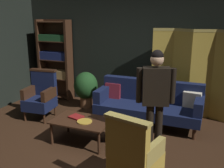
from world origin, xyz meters
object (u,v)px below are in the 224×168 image
Objects in this scene: velvet_couch at (149,102)px; book_red_leather at (76,117)px; coffee_table at (82,122)px; standing_figure at (155,94)px; bookshelf at (56,59)px; armchair_wing_left at (41,96)px; brass_tray at (85,121)px; armchair_gilt_accent at (134,154)px; potted_plant at (86,87)px; folding_screen at (191,73)px.

book_red_leather is at bearing -130.57° from velvet_couch.
standing_figure is at bearing 2.59° from coffee_table.
book_red_leather is at bearing -48.99° from bookshelf.
armchair_wing_left reaches higher than brass_tray.
armchair_gilt_accent is 1.00× the size of armchair_wing_left.
potted_plant is 1.69m from book_red_leather.
armchair_wing_left is 0.61× the size of standing_figure.
standing_figure reaches higher than armchair_gilt_accent.
armchair_gilt_accent is 3.17m from potted_plant.
bookshelf is 1.20× the size of standing_figure.
standing_figure is at bearing -0.14° from book_red_leather.
folding_screen reaches higher than armchair_gilt_accent.
bookshelf is 0.97× the size of velvet_couch.
standing_figure is (0.05, 0.91, 0.54)m from armchair_gilt_accent.
bookshelf reaches higher than folding_screen.
book_red_leather is 0.87× the size of brass_tray.
potted_plant is 3.34× the size of brass_tray.
armchair_gilt_accent is at bearing -35.31° from coffee_table.
armchair_wing_left is 1.37m from book_red_leather.
folding_screen is 8.43× the size of book_red_leather.
book_red_leather is (1.22, -0.63, -0.06)m from armchair_wing_left.
velvet_couch reaches higher than potted_plant.
coffee_table is (-0.88, -1.25, -0.08)m from velvet_couch.
velvet_couch is 1.25× the size of standing_figure.
potted_plant is at bearing 142.18° from standing_figure.
velvet_couch is at bearing 49.43° from book_red_leather.
brass_tray is at bearing -174.76° from standing_figure.
bookshelf is 2.05× the size of coffee_table.
standing_figure is (2.62, -0.63, 0.54)m from armchair_wing_left.
book_red_leather is (-0.14, 0.06, 0.06)m from coffee_table.
coffee_table is 0.59× the size of standing_figure.
bookshelf is (-3.42, 0.04, 0.07)m from folding_screen.
potted_plant reaches higher than book_red_leather.
book_red_leather is at bearing 179.86° from standing_figure.
armchair_gilt_accent is at bearing -34.15° from book_red_leather.
brass_tray is (0.08, -0.05, 0.05)m from coffee_table.
armchair_wing_left is 1.63m from brass_tray.
potted_plant is at bearing 57.48° from armchair_wing_left.
folding_screen reaches higher than armchair_wing_left.
coffee_table is 1.49m from armchair_gilt_accent.
standing_figure is 2.61m from potted_plant.
bookshelf is at bearing 160.93° from potted_plant.
standing_figure is at bearing -37.82° from potted_plant.
coffee_table is 4.43× the size of book_red_leather.
coffee_table is at bearing -125.05° from velvet_couch.
coffee_table is at bearing -64.84° from potted_plant.
velvet_couch reaches higher than coffee_table.
standing_figure reaches higher than brass_tray.
armchair_wing_left is (-1.36, 0.69, 0.12)m from coffee_table.
coffee_table is at bearing -26.78° from armchair_wing_left.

